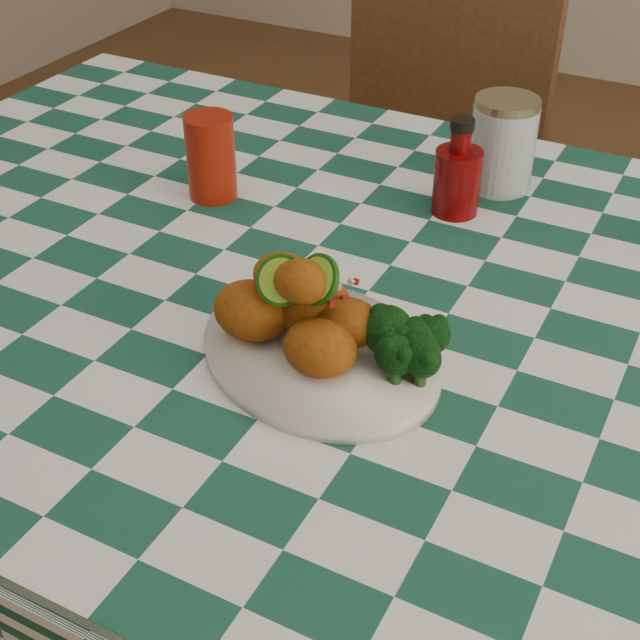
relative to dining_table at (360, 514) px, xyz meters
The scene contains 8 objects.
dining_table is the anchor object (origin of this frame).
plate 0.43m from the dining_table, 85.50° to the right, with size 0.29×0.22×0.02m, color silver, non-canonical shape.
fried_chicken_pile 0.49m from the dining_table, 91.54° to the right, with size 0.16×0.12×0.10m, color #8E460D, non-canonical shape.
broccoli_side 0.47m from the dining_table, 52.34° to the right, with size 0.08×0.08×0.06m, color black, non-canonical shape.
red_tumbler 0.56m from the dining_table, 158.29° to the left, with size 0.07×0.07×0.12m, color maroon.
ketchup_bottle 0.52m from the dining_table, 84.70° to the left, with size 0.06×0.06×0.14m, color #600405, non-canonical shape.
mason_jar 0.57m from the dining_table, 81.48° to the left, with size 0.09×0.09×0.13m, color #B2BCBA, non-canonical shape.
wooden_chair_left 0.75m from the dining_table, 108.71° to the left, with size 0.44×0.46×0.96m, color #472814, non-canonical shape.
Camera 1 is at (0.36, -0.82, 1.38)m, focal length 50.00 mm.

